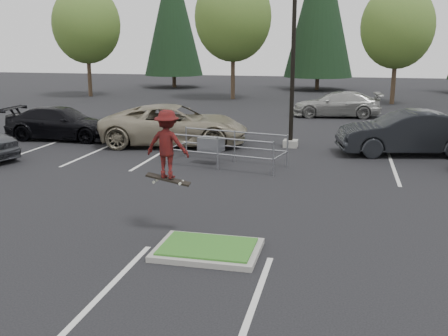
% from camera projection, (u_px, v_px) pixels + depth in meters
% --- Properties ---
extents(ground, '(120.00, 120.00, 0.00)m').
position_uv_depth(ground, '(208.00, 252.00, 11.19)').
color(ground, black).
rests_on(ground, ground).
extents(grass_median, '(2.20, 1.60, 0.16)m').
position_uv_depth(grass_median, '(208.00, 249.00, 11.17)').
color(grass_median, gray).
rests_on(grass_median, ground).
extents(stall_lines, '(22.62, 17.60, 0.01)m').
position_uv_depth(stall_lines, '(215.00, 179.00, 17.19)').
color(stall_lines, silver).
rests_on(stall_lines, ground).
extents(light_pole, '(0.70, 0.60, 10.12)m').
position_uv_depth(light_pole, '(294.00, 38.00, 21.38)').
color(light_pole, gray).
rests_on(light_pole, ground).
extents(decid_a, '(5.44, 5.44, 8.91)m').
position_uv_depth(decid_a, '(87.00, 27.00, 42.28)').
color(decid_a, '#38281C').
rests_on(decid_a, ground).
extents(decid_b, '(5.89, 5.89, 9.64)m').
position_uv_depth(decid_b, '(233.00, 20.00, 40.01)').
color(decid_b, '#38281C').
rests_on(decid_b, ground).
extents(decid_c, '(5.12, 5.12, 8.38)m').
position_uv_depth(decid_c, '(397.00, 29.00, 36.90)').
color(decid_c, '#38281C').
rests_on(decid_c, ground).
extents(conif_a, '(5.72, 5.72, 13.00)m').
position_uv_depth(conif_a, '(173.00, 13.00, 50.49)').
color(conif_a, '#38281C').
rests_on(conif_a, ground).
extents(conif_b, '(6.38, 6.38, 14.50)m').
position_uv_depth(conif_b, '(320.00, 3.00, 47.71)').
color(conif_b, '#38281C').
rests_on(conif_b, ground).
extents(cart_corral, '(4.42, 2.36, 1.19)m').
position_uv_depth(cart_corral, '(215.00, 144.00, 19.10)').
color(cart_corral, gray).
rests_on(cart_corral, ground).
extents(skateboarder, '(1.05, 0.66, 1.74)m').
position_uv_depth(skateboarder, '(167.00, 145.00, 11.91)').
color(skateboarder, black).
rests_on(skateboarder, ground).
extents(car_l_tan, '(6.72, 3.92, 1.76)m').
position_uv_depth(car_l_tan, '(174.00, 125.00, 22.69)').
color(car_l_tan, gray).
rests_on(car_l_tan, ground).
extents(car_l_black, '(5.22, 2.27, 1.49)m').
position_uv_depth(car_l_black, '(62.00, 123.00, 24.10)').
color(car_l_black, black).
rests_on(car_l_black, ground).
extents(car_r_charc, '(5.59, 2.88, 1.75)m').
position_uv_depth(car_r_charc, '(407.00, 133.00, 20.75)').
color(car_r_charc, black).
rests_on(car_r_charc, ground).
extents(car_far_silver, '(5.39, 2.64, 1.51)m').
position_uv_depth(car_far_silver, '(337.00, 104.00, 31.36)').
color(car_far_silver, '#989994').
rests_on(car_far_silver, ground).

